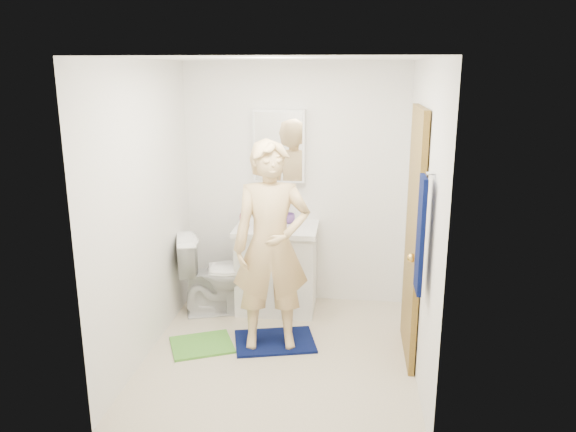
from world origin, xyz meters
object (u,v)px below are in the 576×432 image
object	(u,v)px
vanity_cabinet	(277,270)
man	(271,247)
toilet	(219,274)
toothbrush_cup	(289,218)
towel	(421,235)
soap_dispenser	(245,218)
medicine_cabinet	(279,146)

from	to	relation	value
vanity_cabinet	man	bearing A→B (deg)	-85.33
toilet	man	size ratio (longest dim) A/B	0.45
vanity_cabinet	toothbrush_cup	xyz separation A→B (m)	(0.10, 0.12, 0.50)
towel	toothbrush_cup	xyz separation A→B (m)	(-1.08, 1.61, -0.35)
vanity_cabinet	toothbrush_cup	bearing A→B (deg)	50.06
soap_dispenser	man	bearing A→B (deg)	-63.41
man	toothbrush_cup	bearing A→B (deg)	77.12
towel	toilet	size ratio (longest dim) A/B	1.01
vanity_cabinet	soap_dispenser	bearing A→B (deg)	-167.66
toilet	man	distance (m)	1.02
towel	man	world-z (taller)	man
medicine_cabinet	towel	size ratio (longest dim) A/B	0.87
toothbrush_cup	vanity_cabinet	bearing A→B (deg)	-129.94
vanity_cabinet	towel	size ratio (longest dim) A/B	1.00
soap_dispenser	man	distance (m)	0.82
toothbrush_cup	man	world-z (taller)	man
medicine_cabinet	man	size ratio (longest dim) A/B	0.40
towel	toilet	xyz separation A→B (m)	(-1.73, 1.33, -0.86)
vanity_cabinet	medicine_cabinet	world-z (taller)	medicine_cabinet
toothbrush_cup	man	xyz separation A→B (m)	(-0.04, -0.92, 0.00)
vanity_cabinet	towel	distance (m)	2.08
medicine_cabinet	man	xyz separation A→B (m)	(0.06, -1.02, -0.70)
vanity_cabinet	medicine_cabinet	distance (m)	1.22
soap_dispenser	toothbrush_cup	xyz separation A→B (m)	(0.40, 0.19, -0.05)
vanity_cabinet	medicine_cabinet	xyz separation A→B (m)	(0.00, 0.22, 1.20)
soap_dispenser	toothbrush_cup	bearing A→B (deg)	25.03
medicine_cabinet	towel	world-z (taller)	medicine_cabinet
towel	toothbrush_cup	distance (m)	1.97
man	toilet	bearing A→B (deg)	123.09
towel	toilet	world-z (taller)	towel
vanity_cabinet	soap_dispenser	distance (m)	0.63
vanity_cabinet	man	distance (m)	0.94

